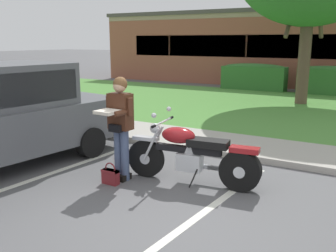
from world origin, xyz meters
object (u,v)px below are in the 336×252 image
at_px(motorcycle, 196,155).
at_px(hedge_left, 254,76).
at_px(hedge_center_left, 335,80).
at_px(rider_person, 120,120).
at_px(handbag, 110,175).

xyz_separation_m(motorcycle, hedge_left, (-2.66, 11.76, 0.17)).
distance_m(motorcycle, hedge_left, 12.06).
height_order(hedge_left, hedge_center_left, same).
bearing_deg(rider_person, handbag, -96.90).
height_order(handbag, hedge_left, hedge_left).
bearing_deg(rider_person, hedge_left, 97.01).
height_order(motorcycle, hedge_center_left, hedge_center_left).
relative_size(handbag, hedge_left, 0.12).
bearing_deg(motorcycle, hedge_center_left, 86.18).
bearing_deg(hedge_center_left, motorcycle, -93.82).
relative_size(motorcycle, hedge_center_left, 0.76).
bearing_deg(hedge_left, hedge_center_left, 0.00).
distance_m(motorcycle, rider_person, 1.35).
distance_m(motorcycle, hedge_center_left, 11.79).
relative_size(rider_person, handbag, 4.74).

